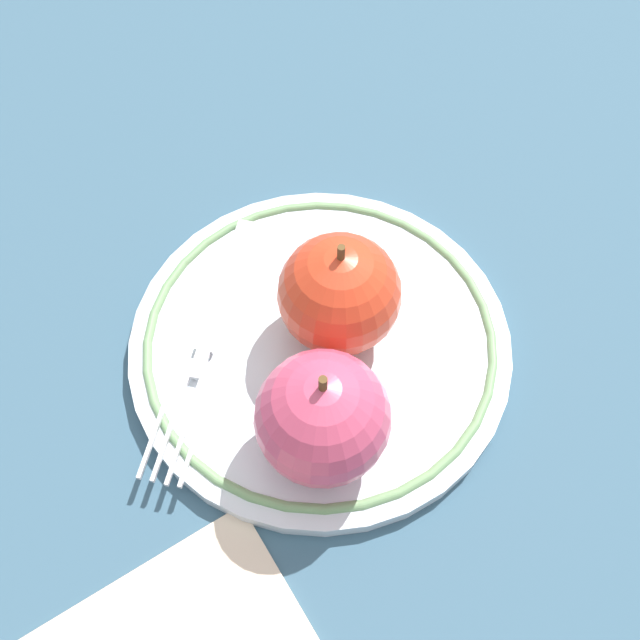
# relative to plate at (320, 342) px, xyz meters

# --- Properties ---
(ground_plane) EXTENTS (2.00, 2.00, 0.00)m
(ground_plane) POSITION_rel_plate_xyz_m (0.01, 0.01, -0.01)
(ground_plane) COLOR #355469
(plate) EXTENTS (0.24, 0.24, 0.01)m
(plate) POSITION_rel_plate_xyz_m (0.00, 0.00, 0.00)
(plate) COLOR silver
(plate) RESTS_ON ground_plane
(apple_red_whole) EXTENTS (0.07, 0.07, 0.08)m
(apple_red_whole) POSITION_rel_plate_xyz_m (0.00, 0.01, 0.04)
(apple_red_whole) COLOR red
(apple_red_whole) RESTS_ON plate
(apple_second_whole) EXTENTS (0.07, 0.07, 0.08)m
(apple_second_whole) POSITION_rel_plate_xyz_m (0.06, -0.04, 0.04)
(apple_second_whole) COLOR #C54161
(apple_second_whole) RESTS_ON plate
(fork) EXTENTS (0.14, 0.15, 0.00)m
(fork) POSITION_rel_plate_xyz_m (-0.04, -0.05, 0.01)
(fork) COLOR silver
(fork) RESTS_ON plate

